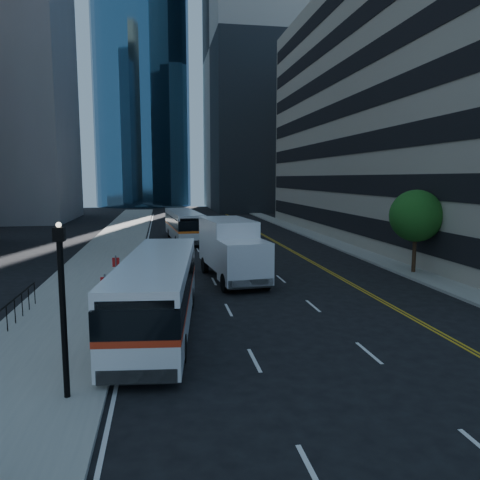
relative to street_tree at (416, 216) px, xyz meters
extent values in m
plane|color=black|center=(-9.00, -8.00, -3.64)|extent=(160.00, 160.00, 0.00)
cube|color=gray|center=(-19.50, 17.00, -3.57)|extent=(5.00, 90.00, 0.15)
cube|color=gray|center=(0.00, 17.00, -3.57)|extent=(2.00, 90.00, 0.15)
cube|color=gray|center=(9.00, 64.00, 26.36)|extent=(30.00, 28.00, 60.00)
cylinder|color=#2A5372|center=(-19.00, 77.00, 36.36)|extent=(20.00, 20.00, 80.00)
cylinder|color=#332114|center=(0.00, 0.00, -2.39)|extent=(0.24, 0.24, 2.20)
sphere|color=#124014|center=(0.00, 0.00, 0.01)|extent=(3.20, 3.20, 3.20)
cylinder|color=black|center=(-18.00, -14.00, -1.39)|extent=(0.16, 0.16, 4.20)
cube|color=black|center=(-18.00, -14.00, 0.89)|extent=(0.28, 0.28, 0.36)
cube|color=white|center=(-15.60, -8.31, -2.80)|extent=(3.58, 11.44, 1.03)
cube|color=red|center=(-15.60, -8.31, -2.19)|extent=(3.61, 11.47, 0.21)
cube|color=black|center=(-15.60, -8.31, -1.67)|extent=(3.61, 11.47, 0.84)
cube|color=white|center=(-15.60, -8.31, -0.97)|extent=(3.58, 11.44, 0.47)
cylinder|color=black|center=(-17.04, -11.55, -3.17)|extent=(0.38, 0.96, 0.94)
cylinder|color=black|center=(-14.85, -11.78, -3.17)|extent=(0.38, 0.96, 0.94)
cylinder|color=black|center=(-16.38, -5.21, -3.17)|extent=(0.38, 0.96, 0.94)
cylinder|color=black|center=(-14.20, -5.44, -3.17)|extent=(0.38, 0.96, 0.94)
cube|color=silver|center=(-13.36, 18.18, -2.82)|extent=(3.32, 11.08, 1.00)
cube|color=orange|center=(-13.36, 18.18, -2.23)|extent=(3.34, 11.11, 0.20)
cube|color=black|center=(-13.36, 18.18, -1.73)|extent=(3.34, 11.11, 0.82)
cube|color=silver|center=(-13.36, 18.18, -1.05)|extent=(3.32, 11.08, 0.45)
cylinder|color=black|center=(-14.13, 14.83, -3.19)|extent=(0.35, 0.93, 0.91)
cylinder|color=black|center=(-12.02, 15.02, -3.19)|extent=(0.35, 0.93, 0.91)
cylinder|color=black|center=(-14.68, 20.99, -3.19)|extent=(0.35, 0.93, 0.91)
cylinder|color=black|center=(-12.56, 21.18, -3.19)|extent=(0.35, 0.93, 0.91)
cube|color=white|center=(-11.10, -2.37, -2.12)|extent=(2.75, 2.57, 2.20)
cube|color=black|center=(-10.99, -3.36, -1.70)|extent=(2.30, 0.32, 1.15)
cube|color=white|center=(-11.51, 1.27, -1.49)|extent=(3.06, 5.27, 2.72)
cube|color=black|center=(-11.39, 0.13, -3.07)|extent=(2.67, 7.08, 0.26)
cylinder|color=black|center=(-12.21, -2.70, -3.14)|extent=(0.40, 1.03, 1.00)
cylinder|color=black|center=(-9.95, -2.45, -3.14)|extent=(0.40, 1.03, 1.00)
cylinder|color=black|center=(-12.80, 2.50, -3.14)|extent=(0.40, 1.03, 1.00)
cylinder|color=black|center=(-10.54, 2.75, -3.14)|extent=(0.40, 1.03, 1.00)
camera|label=1|loc=(-15.40, -26.43, 2.31)|focal=35.00mm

